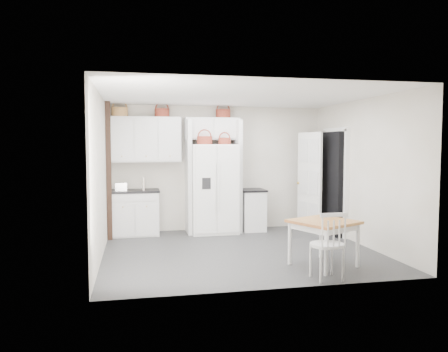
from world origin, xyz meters
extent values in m
plane|color=#2C2D31|center=(0.00, 0.00, 0.00)|extent=(4.50, 4.50, 0.00)
plane|color=white|center=(0.00, 0.00, 2.60)|extent=(4.50, 4.50, 0.00)
plane|color=#B5AD99|center=(0.00, 2.00, 1.30)|extent=(4.50, 0.00, 4.50)
plane|color=#B5AD99|center=(-2.25, 0.00, 1.30)|extent=(0.00, 4.00, 4.00)
plane|color=#B5AD99|center=(2.25, 0.00, 1.30)|extent=(0.00, 4.00, 4.00)
cube|color=white|center=(-0.15, 1.64, 0.90)|extent=(0.93, 0.75, 1.80)
cube|color=silver|center=(-1.73, 1.70, 0.43)|extent=(0.93, 0.59, 0.86)
cube|color=silver|center=(0.69, 1.70, 0.41)|extent=(0.47, 0.56, 0.83)
cube|color=brown|center=(1.00, -1.14, 0.34)|extent=(1.08, 1.08, 0.68)
cube|color=silver|center=(0.77, -1.75, 0.46)|extent=(0.47, 0.43, 0.93)
cube|color=black|center=(-1.73, 1.70, 0.88)|extent=(0.97, 0.63, 0.04)
cube|color=black|center=(0.69, 1.70, 0.85)|extent=(0.51, 0.60, 0.04)
cube|color=silver|center=(-1.99, 1.62, 0.98)|extent=(0.22, 0.13, 0.16)
cube|color=#AB3628|center=(-1.55, 1.62, 1.01)|extent=(0.04, 0.15, 0.23)
cube|color=beige|center=(-1.56, 1.62, 1.03)|extent=(0.05, 0.17, 0.26)
cylinder|color=olive|center=(-2.00, 1.83, 2.44)|extent=(0.32, 0.32, 0.18)
cylinder|color=#5C2217|center=(-1.17, 1.83, 2.43)|extent=(0.29, 0.29, 0.17)
cylinder|color=#5C2217|center=(0.09, 1.83, 2.44)|extent=(0.30, 0.30, 0.17)
cylinder|color=#5C2217|center=(-0.35, 1.54, 1.88)|extent=(0.30, 0.30, 0.16)
cylinder|color=#5C2217|center=(0.06, 1.54, 1.87)|extent=(0.25, 0.25, 0.13)
cube|color=silver|center=(-1.50, 1.83, 1.90)|extent=(1.40, 0.34, 0.90)
cube|color=silver|center=(-0.15, 1.83, 2.12)|extent=(1.12, 0.34, 0.45)
cube|color=silver|center=(-0.66, 1.70, 1.15)|extent=(0.08, 0.60, 2.30)
cube|color=silver|center=(0.36, 1.70, 1.15)|extent=(0.08, 0.60, 2.30)
cube|color=black|center=(-2.20, 1.35, 1.30)|extent=(0.09, 0.09, 2.60)
cube|color=black|center=(2.16, 1.00, 1.02)|extent=(0.18, 0.85, 2.05)
cube|color=white|center=(1.80, 1.33, 1.02)|extent=(0.21, 0.79, 2.05)
camera|label=1|loc=(-1.72, -7.08, 1.78)|focal=35.00mm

